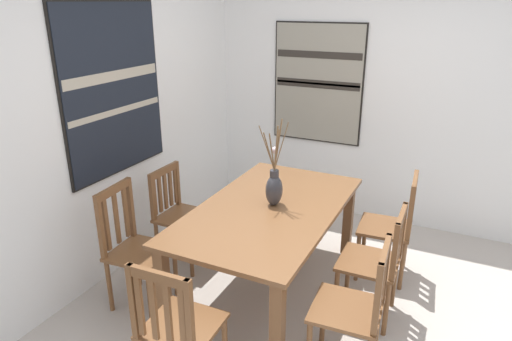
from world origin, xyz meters
TOP-DOWN VIEW (x-y plane):
  - ground_plane at (0.00, 0.00)m, footprint 6.40×6.40m
  - wall_back at (0.00, 1.86)m, footprint 6.40×0.12m
  - wall_side at (1.86, 0.00)m, footprint 0.12×6.40m
  - dining_table at (0.11, 0.48)m, footprint 1.81×1.02m
  - centerpiece_vase at (0.17, 0.46)m, footprint 0.16×0.18m
  - chair_0 at (0.73, -0.38)m, footprint 0.45×0.45m
  - chair_1 at (0.15, 1.37)m, footprint 0.42×0.42m
  - chair_2 at (-0.50, 1.33)m, footprint 0.45×0.45m
  - chair_3 at (0.12, -0.38)m, footprint 0.43×0.43m
  - chair_4 at (-0.48, -0.38)m, footprint 0.45×0.45m
  - chair_5 at (-1.11, 0.50)m, footprint 0.44×0.44m
  - painting_on_back_wall at (-0.04, 1.79)m, footprint 1.10×0.05m
  - painting_on_side_wall at (1.79, 0.68)m, footprint 0.05×0.97m

SIDE VIEW (x-z plane):
  - ground_plane at x=0.00m, z-range -0.03..0.00m
  - chair_1 at x=0.15m, z-range 0.04..0.92m
  - chair_3 at x=0.12m, z-range 0.03..0.92m
  - chair_4 at x=-0.48m, z-range 0.02..0.95m
  - chair_0 at x=0.73m, z-range 0.02..0.95m
  - chair_5 at x=-1.11m, z-range 0.02..0.96m
  - chair_2 at x=-0.50m, z-range 0.01..0.97m
  - dining_table at x=0.11m, z-range 0.27..1.00m
  - centerpiece_vase at x=0.17m, z-range 0.53..1.24m
  - wall_back at x=0.00m, z-range 0.00..2.70m
  - wall_side at x=1.86m, z-range 0.00..2.70m
  - painting_on_side_wall at x=1.79m, z-range 0.79..2.04m
  - painting_on_back_wall at x=-0.04m, z-range 0.88..2.25m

